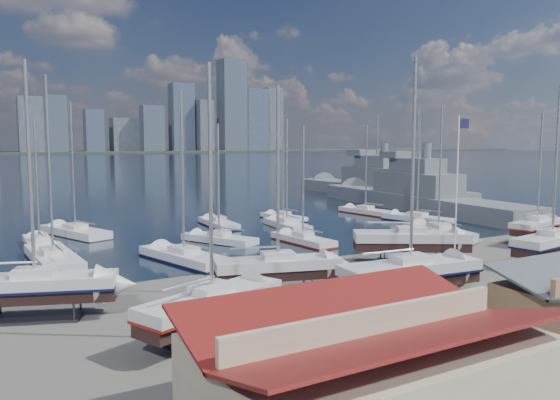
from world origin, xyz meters
TOP-DOWN VIEW (x-y plane):
  - ground at (0.00, -10.00)m, footprint 1400.00×1400.00m
  - water at (0.00, 300.00)m, footprint 1400.00×600.00m
  - far_shore at (0.00, 560.00)m, footprint 1400.00×80.00m
  - shed_red at (-18.00, -26.00)m, footprint 14.70×9.45m
  - sailboat_cradle_0 at (-28.71, -6.00)m, footprint 10.39×6.07m
  - sailboat_cradle_1 at (-20.40, -14.93)m, footprint 9.88×6.11m
  - sailboat_cradle_2 at (-12.53, -8.68)m, footprint 9.66×5.08m
  - sailboat_cradle_3 at (-5.50, -15.09)m, footprint 10.79×3.97m
  - sailboat_cradle_4 at (3.57, -5.59)m, footprint 10.54×8.07m
  - sailboat_cradle_5 at (14.09, -12.73)m, footprint 10.36×4.18m
  - sailboat_cradle_6 at (22.75, -5.18)m, footprint 9.14×4.19m
  - sailboat_moored_0 at (-25.59, 10.25)m, footprint 3.95×12.21m
  - sailboat_moored_1 at (-25.74, 19.59)m, footprint 2.65×9.33m
  - sailboat_moored_2 at (-21.18, 25.18)m, footprint 6.76×11.49m
  - sailboat_moored_3 at (-14.86, 4.99)m, footprint 5.78×11.59m
  - sailboat_moored_4 at (-7.99, 12.54)m, footprint 6.41×9.37m
  - sailboat_moored_5 at (-3.37, 23.45)m, footprint 3.29×9.73m
  - sailboat_moored_6 at (-0.07, 7.55)m, footprint 3.32×9.30m
  - sailboat_moored_7 at (3.84, 17.69)m, footprint 3.85×10.11m
  - sailboat_moored_8 at (7.48, 24.79)m, footprint 3.64×8.55m
  - sailboat_moored_9 at (16.90, 3.82)m, footprint 4.66×11.04m
  - sailboat_moored_10 at (22.65, 13.34)m, footprint 5.06×10.67m
  - sailboat_moored_11 at (21.88, 23.89)m, footprint 3.83×9.92m
  - naval_ship_east at (33.37, 24.78)m, footprint 12.00×48.05m
  - naval_ship_west at (41.09, 44.33)m, footprint 7.97×47.10m
  - car_a at (-8.69, -21.55)m, footprint 2.48×4.79m
  - car_b at (-5.94, -18.89)m, footprint 5.03×2.74m
  - car_c at (4.35, -18.29)m, footprint 2.66×4.83m
  - flagpole at (2.17, -12.19)m, footprint 1.17×0.12m

SIDE VIEW (x-z plane):
  - water at x=0.00m, z-range -0.35..0.05m
  - ground at x=0.00m, z-range 0.00..0.00m
  - sailboat_moored_5 at x=-3.37m, z-range -6.86..7.47m
  - sailboat_moored_11 at x=21.88m, z-range -6.92..7.53m
  - sailboat_moored_1 at x=-25.74m, z-range -6.66..7.27m
  - sailboat_moored_6 at x=-0.07m, z-range -6.51..7.12m
  - sailboat_moored_10 at x=22.65m, z-range -7.38..8.00m
  - sailboat_moored_8 at x=7.48m, z-range -5.88..6.50m
  - sailboat_moored_3 at x=-14.86m, z-range -8.04..8.65m
  - sailboat_moored_0 at x=-25.59m, z-range -8.70..9.33m
  - sailboat_moored_7 at x=3.84m, z-range -7.12..7.77m
  - sailboat_moored_4 at x=-7.99m, z-range -6.61..7.26m
  - sailboat_moored_9 at x=16.90m, z-range -7.76..8.40m
  - sailboat_moored_2 at x=-21.18m, z-range -8.06..8.70m
  - car_c at x=4.35m, z-range 0.00..1.28m
  - car_a at x=-8.69m, z-range 0.00..1.56m
  - car_b at x=-5.94m, z-range 0.00..1.57m
  - far_shore at x=0.00m, z-range 0.00..2.20m
  - naval_ship_west at x=41.09m, z-range -7.45..10.78m
  - naval_ship_east at x=33.37m, z-range -7.47..10.80m
  - sailboat_cradle_6 at x=22.75m, z-range -5.21..9.18m
  - sailboat_cradle_2 at x=-12.53m, z-range -5.59..9.66m
  - sailboat_cradle_1 at x=-20.40m, z-range -5.72..9.81m
  - sailboat_cradle_0 at x=-28.71m, z-range -6.02..10.18m
  - sailboat_cradle_5 at x=14.09m, z-range -6.04..10.21m
  - sailboat_cradle_3 at x=-5.50m, z-range -6.37..10.61m
  - sailboat_cradle_4 at x=3.57m, z-range -6.44..10.71m
  - shed_red at x=-18.00m, z-range 0.07..4.57m
  - flagpole at x=2.17m, z-range 1.11..14.48m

